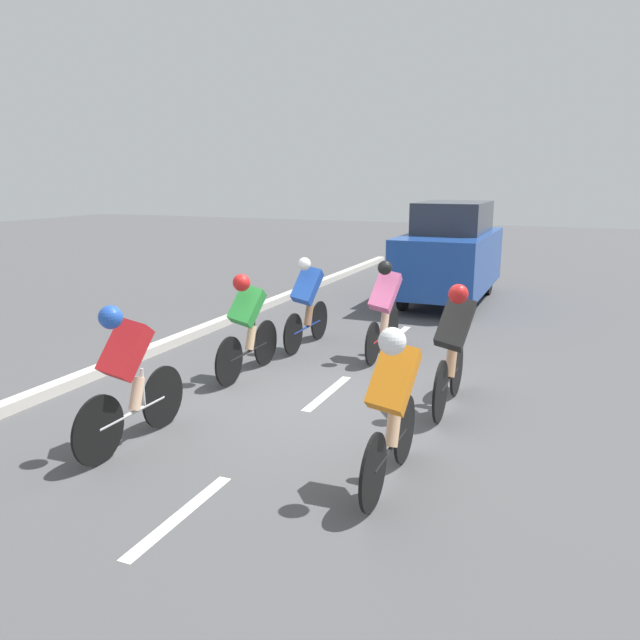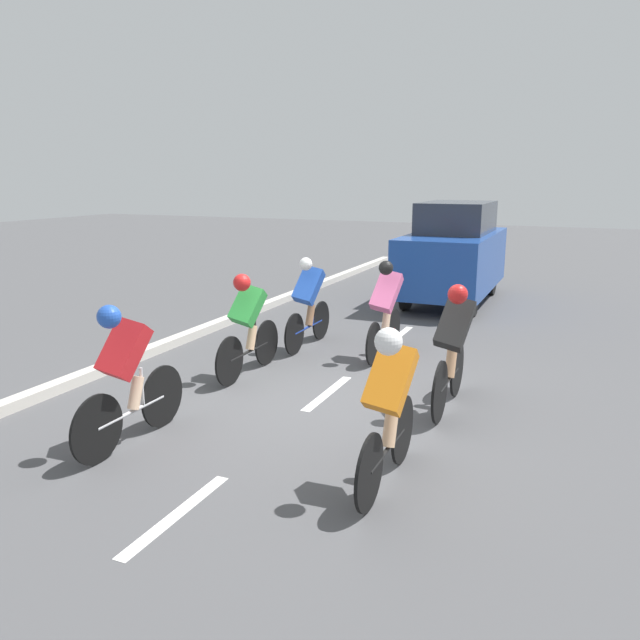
% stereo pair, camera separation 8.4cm
% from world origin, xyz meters
% --- Properties ---
extents(ground_plane, '(60.00, 60.00, 0.00)m').
position_xyz_m(ground_plane, '(0.00, 0.00, 0.00)').
color(ground_plane, '#4C4C4F').
extents(lane_stripe_near, '(0.12, 1.40, 0.01)m').
position_xyz_m(lane_stripe_near, '(0.00, 2.98, 0.00)').
color(lane_stripe_near, white).
rests_on(lane_stripe_near, ground).
extents(lane_stripe_mid, '(0.12, 1.40, 0.01)m').
position_xyz_m(lane_stripe_mid, '(0.00, -0.22, 0.00)').
color(lane_stripe_mid, white).
rests_on(lane_stripe_mid, ground).
extents(lane_stripe_far, '(0.12, 1.40, 0.01)m').
position_xyz_m(lane_stripe_far, '(0.00, -3.42, 0.00)').
color(lane_stripe_far, white).
rests_on(lane_stripe_far, ground).
extents(curb, '(0.20, 25.08, 0.14)m').
position_xyz_m(curb, '(3.20, -0.22, 0.07)').
color(curb, beige).
rests_on(curb, ground).
extents(cyclist_orange, '(0.40, 1.64, 1.53)m').
position_xyz_m(cyclist_orange, '(-1.45, 1.87, 0.81)').
color(cyclist_orange, black).
rests_on(cyclist_orange, ground).
extents(cyclist_blue, '(0.42, 1.69, 1.50)m').
position_xyz_m(cyclist_blue, '(1.12, -2.10, 0.78)').
color(cyclist_blue, black).
rests_on(cyclist_blue, ground).
extents(cyclist_green, '(0.42, 1.69, 1.47)m').
position_xyz_m(cyclist_green, '(1.27, -0.42, 0.78)').
color(cyclist_green, black).
rests_on(cyclist_green, ground).
extents(cyclist_black, '(0.43, 1.67, 1.56)m').
position_xyz_m(cyclist_black, '(-1.56, -0.24, 0.81)').
color(cyclist_black, black).
rests_on(cyclist_black, ground).
extents(cyclist_pink, '(0.42, 1.64, 1.53)m').
position_xyz_m(cyclist_pink, '(-0.18, -2.04, 0.80)').
color(cyclist_pink, black).
rests_on(cyclist_pink, ground).
extents(cyclist_red, '(0.41, 1.69, 1.53)m').
position_xyz_m(cyclist_red, '(1.23, 2.07, 0.81)').
color(cyclist_red, black).
rests_on(cyclist_red, ground).
extents(support_car, '(1.70, 3.99, 2.17)m').
position_xyz_m(support_car, '(-0.21, -6.80, 1.08)').
color(support_car, black).
rests_on(support_car, ground).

